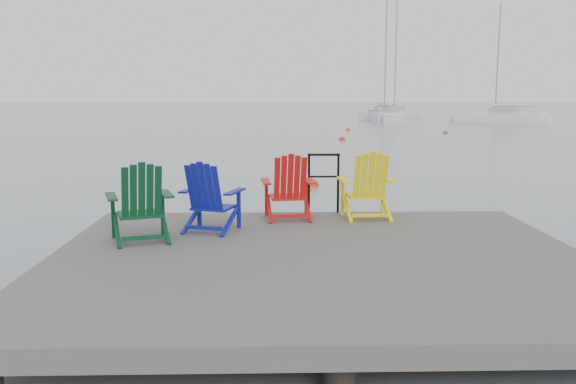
{
  "coord_description": "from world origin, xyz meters",
  "views": [
    {
      "loc": [
        -0.51,
        -6.58,
        2.26
      ],
      "look_at": [
        -0.29,
        2.25,
        0.85
      ],
      "focal_mm": 38.0,
      "sensor_mm": 36.0,
      "label": 1
    }
  ],
  "objects_px": {
    "sailboat_far": "(499,118)",
    "chair_red": "(289,187)",
    "chair_green": "(140,202)",
    "buoy_b": "(342,140)",
    "sailboat_near": "(385,117)",
    "chair_blue": "(210,197)",
    "chair_yellow": "(368,185)",
    "buoy_a": "(312,186)",
    "buoy_d": "(446,133)",
    "handrail": "(324,177)",
    "buoy_c": "(348,130)",
    "sailboat_mid": "(392,115)"
  },
  "relations": [
    {
      "from": "handrail",
      "to": "chair_green",
      "type": "height_order",
      "value": "chair_green"
    },
    {
      "from": "chair_blue",
      "to": "sailboat_far",
      "type": "relative_size",
      "value": 0.09
    },
    {
      "from": "chair_yellow",
      "to": "sailboat_near",
      "type": "distance_m",
      "value": 45.78
    },
    {
      "from": "buoy_d",
      "to": "buoy_a",
      "type": "bearing_deg",
      "value": -114.01
    },
    {
      "from": "handrail",
      "to": "sailboat_near",
      "type": "relative_size",
      "value": 0.07
    },
    {
      "from": "buoy_d",
      "to": "buoy_c",
      "type": "bearing_deg",
      "value": 149.59
    },
    {
      "from": "sailboat_near",
      "to": "buoy_b",
      "type": "distance_m",
      "value": 23.52
    },
    {
      "from": "buoy_b",
      "to": "chair_green",
      "type": "bearing_deg",
      "value": -102.25
    },
    {
      "from": "handrail",
      "to": "buoy_d",
      "type": "xyz_separation_m",
      "value": [
        9.55,
        27.04,
        -1.04
      ]
    },
    {
      "from": "chair_yellow",
      "to": "sailboat_mid",
      "type": "height_order",
      "value": "sailboat_mid"
    },
    {
      "from": "sailboat_far",
      "to": "buoy_b",
      "type": "distance_m",
      "value": 25.05
    },
    {
      "from": "buoy_d",
      "to": "chair_red",
      "type": "bearing_deg",
      "value": -110.12
    },
    {
      "from": "chair_blue",
      "to": "sailboat_far",
      "type": "height_order",
      "value": "sailboat_far"
    },
    {
      "from": "handrail",
      "to": "chair_red",
      "type": "xyz_separation_m",
      "value": [
        -0.54,
        -0.49,
        -0.07
      ]
    },
    {
      "from": "handrail",
      "to": "chair_green",
      "type": "xyz_separation_m",
      "value": [
        -2.36,
        -1.78,
        -0.05
      ]
    },
    {
      "from": "chair_red",
      "to": "buoy_c",
      "type": "relative_size",
      "value": 2.87
    },
    {
      "from": "chair_red",
      "to": "buoy_c",
      "type": "height_order",
      "value": "chair_red"
    },
    {
      "from": "chair_green",
      "to": "buoy_d",
      "type": "distance_m",
      "value": 31.2
    },
    {
      "from": "chair_red",
      "to": "buoy_b",
      "type": "height_order",
      "value": "chair_red"
    },
    {
      "from": "chair_yellow",
      "to": "buoy_b",
      "type": "height_order",
      "value": "chair_yellow"
    },
    {
      "from": "handrail",
      "to": "buoy_c",
      "type": "relative_size",
      "value": 2.76
    },
    {
      "from": "chair_yellow",
      "to": "buoy_c",
      "type": "bearing_deg",
      "value": 79.79
    },
    {
      "from": "sailboat_far",
      "to": "chair_red",
      "type": "bearing_deg",
      "value": -166.49
    },
    {
      "from": "chair_green",
      "to": "sailboat_mid",
      "type": "xyz_separation_m",
      "value": [
        13.29,
        52.38,
        -0.63
      ]
    },
    {
      "from": "chair_yellow",
      "to": "buoy_b",
      "type": "relative_size",
      "value": 2.83
    },
    {
      "from": "chair_blue",
      "to": "buoy_b",
      "type": "relative_size",
      "value": 2.67
    },
    {
      "from": "sailboat_near",
      "to": "chair_green",
      "type": "bearing_deg",
      "value": -101.54
    },
    {
      "from": "chair_green",
      "to": "chair_red",
      "type": "height_order",
      "value": "chair_green"
    },
    {
      "from": "sailboat_far",
      "to": "buoy_b",
      "type": "relative_size",
      "value": 29.04
    },
    {
      "from": "buoy_c",
      "to": "chair_green",
      "type": "bearing_deg",
      "value": -101.44
    },
    {
      "from": "chair_blue",
      "to": "buoy_a",
      "type": "relative_size",
      "value": 2.39
    },
    {
      "from": "chair_yellow",
      "to": "buoy_d",
      "type": "xyz_separation_m",
      "value": [
        8.96,
        27.52,
        -0.99
      ]
    },
    {
      "from": "buoy_b",
      "to": "chair_yellow",
      "type": "bearing_deg",
      "value": -95.58
    },
    {
      "from": "chair_blue",
      "to": "buoy_a",
      "type": "bearing_deg",
      "value": 93.91
    },
    {
      "from": "chair_blue",
      "to": "chair_yellow",
      "type": "xyz_separation_m",
      "value": [
        2.17,
        0.76,
        0.03
      ]
    },
    {
      "from": "chair_yellow",
      "to": "sailboat_mid",
      "type": "bearing_deg",
      "value": 74.91
    },
    {
      "from": "chair_green",
      "to": "buoy_a",
      "type": "height_order",
      "value": "chair_green"
    },
    {
      "from": "sailboat_far",
      "to": "chair_blue",
      "type": "bearing_deg",
      "value": -167.28
    },
    {
      "from": "chair_red",
      "to": "sailboat_far",
      "type": "relative_size",
      "value": 0.09
    },
    {
      "from": "chair_yellow",
      "to": "chair_blue",
      "type": "bearing_deg",
      "value": -164.29
    },
    {
      "from": "sailboat_mid",
      "to": "buoy_b",
      "type": "height_order",
      "value": "sailboat_mid"
    },
    {
      "from": "sailboat_near",
      "to": "sailboat_far",
      "type": "xyz_separation_m",
      "value": [
        9.07,
        -2.91,
        0.0
      ]
    },
    {
      "from": "buoy_d",
      "to": "chair_yellow",
      "type": "bearing_deg",
      "value": -108.04
    },
    {
      "from": "chair_yellow",
      "to": "buoy_c",
      "type": "height_order",
      "value": "chair_yellow"
    },
    {
      "from": "chair_green",
      "to": "buoy_b",
      "type": "height_order",
      "value": "chair_green"
    },
    {
      "from": "chair_green",
      "to": "sailboat_near",
      "type": "distance_m",
      "value": 47.68
    },
    {
      "from": "chair_blue",
      "to": "buoy_a",
      "type": "height_order",
      "value": "chair_blue"
    },
    {
      "from": "sailboat_mid",
      "to": "buoy_b",
      "type": "distance_m",
      "value": 29.89
    },
    {
      "from": "buoy_b",
      "to": "buoy_d",
      "type": "xyz_separation_m",
      "value": [
        6.78,
        5.2,
        0.0
      ]
    },
    {
      "from": "handrail",
      "to": "chair_blue",
      "type": "distance_m",
      "value": 2.01
    }
  ]
}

